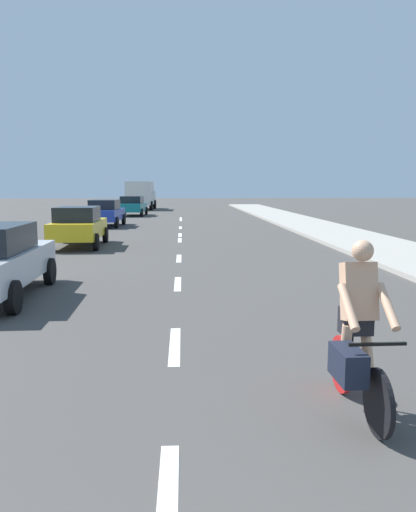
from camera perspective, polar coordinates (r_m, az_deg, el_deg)
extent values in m
plane|color=#423F3D|center=(19.96, -3.25, 1.14)|extent=(160.00, 160.00, 0.00)
cube|color=#9E998E|center=(23.19, 16.03, 1.97)|extent=(3.60, 80.00, 0.14)
cube|color=white|center=(4.15, -4.65, -26.64)|extent=(0.16, 1.80, 0.01)
cube|color=white|center=(7.62, -3.78, -10.08)|extent=(0.16, 1.80, 0.01)
cube|color=white|center=(12.26, -3.45, -3.16)|extent=(0.16, 1.80, 0.01)
cube|color=white|center=(16.52, -3.32, -0.27)|extent=(0.16, 1.80, 0.01)
cube|color=white|center=(22.10, -3.22, 1.81)|extent=(0.16, 1.80, 0.01)
cube|color=white|center=(24.45, -3.19, 2.40)|extent=(0.16, 1.80, 0.01)
cube|color=white|center=(28.75, -3.15, 3.23)|extent=(0.16, 1.80, 0.01)
cube|color=white|center=(35.17, -3.11, 4.09)|extent=(0.16, 1.80, 0.01)
cube|color=white|center=(37.30, -3.10, 4.31)|extent=(0.16, 1.80, 0.01)
cylinder|color=black|center=(5.19, 18.75, -15.52)|extent=(0.06, 0.66, 0.66)
cylinder|color=red|center=(6.10, 14.87, -11.77)|extent=(0.06, 0.66, 0.66)
cube|color=black|center=(5.58, 16.71, -11.77)|extent=(0.06, 0.95, 0.04)
cylinder|color=black|center=(5.69, 16.05, -8.81)|extent=(0.03, 0.03, 0.48)
cube|color=black|center=(5.07, 18.68, -9.46)|extent=(0.56, 0.04, 0.03)
cube|color=tan|center=(5.44, 16.74, -3.84)|extent=(0.35, 0.32, 0.63)
sphere|color=tan|center=(5.32, 17.15, 0.57)|extent=(0.22, 0.22, 0.22)
cube|color=black|center=(5.57, 16.41, -7.06)|extent=(0.32, 0.23, 0.28)
cube|color=black|center=(5.21, 15.60, -11.75)|extent=(0.25, 0.52, 0.32)
cylinder|color=tan|center=(5.65, 17.63, -10.27)|extent=(0.12, 0.32, 0.62)
cylinder|color=tan|center=(5.57, 15.30, -10.45)|extent=(0.11, 0.20, 0.63)
cylinder|color=tan|center=(5.30, 19.73, -5.39)|extent=(0.10, 0.49, 0.41)
cylinder|color=tan|center=(5.16, 15.64, -5.59)|extent=(0.10, 0.49, 0.41)
cylinder|color=black|center=(12.72, -17.51, -1.66)|extent=(0.20, 0.64, 0.64)
cylinder|color=black|center=(9.99, -21.22, -4.39)|extent=(0.20, 0.64, 0.64)
cube|color=gold|center=(20.38, -14.45, 2.99)|extent=(1.79, 4.08, 0.64)
cube|color=black|center=(20.14, -14.61, 4.64)|extent=(1.54, 2.14, 0.56)
cylinder|color=black|center=(21.92, -15.97, 2.29)|extent=(0.20, 0.64, 0.64)
cylinder|color=black|center=(21.64, -11.57, 2.37)|extent=(0.20, 0.64, 0.64)
cylinder|color=black|center=(19.25, -17.61, 1.49)|extent=(0.20, 0.64, 0.64)
cylinder|color=black|center=(18.93, -12.60, 1.56)|extent=(0.20, 0.64, 0.64)
cube|color=#1E389E|center=(30.26, -11.56, 4.62)|extent=(1.84, 4.14, 0.64)
cube|color=black|center=(30.03, -11.66, 5.74)|extent=(1.57, 2.17, 0.56)
cylinder|color=black|center=(31.81, -12.62, 4.07)|extent=(0.20, 0.64, 0.64)
cylinder|color=black|center=(31.52, -9.55, 4.12)|extent=(0.20, 0.64, 0.64)
cylinder|color=black|center=(29.09, -13.69, 3.70)|extent=(0.20, 0.64, 0.64)
cylinder|color=black|center=(28.77, -10.34, 3.75)|extent=(0.20, 0.64, 0.64)
cube|color=#14727A|center=(40.80, -8.54, 5.51)|extent=(2.03, 4.39, 0.64)
cube|color=black|center=(40.57, -8.60, 6.34)|extent=(1.71, 2.32, 0.56)
cylinder|color=black|center=(42.41, -9.45, 5.08)|extent=(0.21, 0.65, 0.64)
cylinder|color=black|center=(42.15, -7.01, 5.11)|extent=(0.21, 0.65, 0.64)
cylinder|color=black|center=(39.52, -10.15, 4.86)|extent=(0.21, 0.65, 0.64)
cylinder|color=black|center=(39.25, -7.54, 4.89)|extent=(0.21, 0.65, 0.64)
cube|color=beige|center=(53.79, -7.36, 6.64)|extent=(2.48, 2.42, 1.40)
cube|color=silver|center=(50.81, -7.74, 7.07)|extent=(2.54, 4.24, 2.30)
cylinder|color=black|center=(53.82, -8.64, 5.82)|extent=(0.31, 0.91, 0.90)
cylinder|color=black|center=(53.56, -6.08, 5.85)|extent=(0.31, 0.91, 0.90)
cylinder|color=black|center=(49.96, -9.23, 5.65)|extent=(0.31, 0.91, 0.90)
cylinder|color=black|center=(49.68, -6.48, 5.69)|extent=(0.31, 0.91, 0.90)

